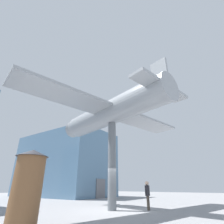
% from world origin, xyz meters
% --- Properties ---
extents(ground_plane, '(80.00, 80.00, 0.00)m').
position_xyz_m(ground_plane, '(0.00, 0.00, 0.00)').
color(ground_plane, gray).
extents(glass_pavilion_right, '(8.64, 14.70, 9.65)m').
position_xyz_m(glass_pavilion_right, '(9.24, 15.56, 4.53)').
color(glass_pavilion_right, slate).
rests_on(glass_pavilion_right, ground_plane).
extents(support_pylon_central, '(0.56, 0.56, 5.76)m').
position_xyz_m(support_pylon_central, '(0.00, 0.00, 2.88)').
color(support_pylon_central, slate).
rests_on(support_pylon_central, ground_plane).
extents(suspended_airplane, '(14.64, 11.67, 3.02)m').
position_xyz_m(suspended_airplane, '(0.05, 0.19, 6.70)').
color(suspended_airplane, '#93999E').
rests_on(suspended_airplane, support_pylon_central).
extents(visitor_person, '(0.43, 0.29, 1.71)m').
position_xyz_m(visitor_person, '(1.41, -1.84, 0.99)').
color(visitor_person, '#4C4238').
rests_on(visitor_person, ground_plane).
extents(info_kiosk, '(1.14, 1.14, 2.64)m').
position_xyz_m(info_kiosk, '(-6.49, -0.95, 1.36)').
color(info_kiosk, brown).
rests_on(info_kiosk, ground_plane).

